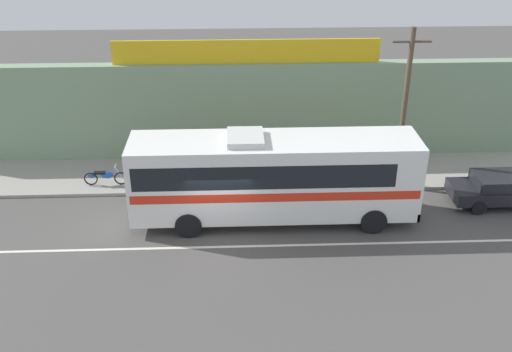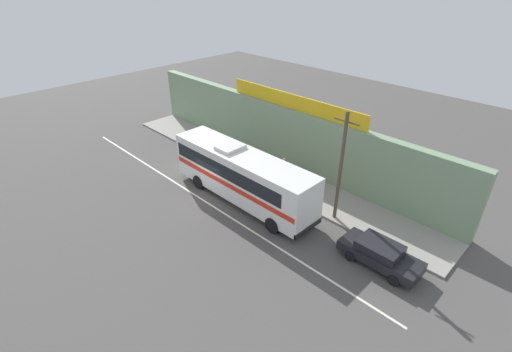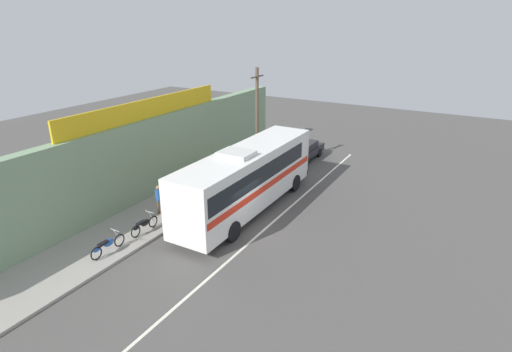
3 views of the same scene
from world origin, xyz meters
The scene contains 13 objects.
ground_plane centered at (0.00, 0.00, 0.00)m, with size 70.00×70.00×0.00m, color #4F4C49.
sidewalk_slab centered at (0.00, 5.20, 0.07)m, with size 30.00×3.60×0.14m, color gray.
storefront_facade centered at (0.00, 7.35, 2.40)m, with size 30.00×0.70×4.80m, color gray.
storefront_billboard centered at (1.27, 7.35, 5.35)m, with size 12.44×0.12×1.10m, color gold.
road_center_stripe centered at (0.00, -0.80, 0.00)m, with size 30.00×0.14×0.01m, color silver.
intercity_bus centered at (2.10, 1.18, 2.07)m, with size 11.36×2.62×3.78m.
parked_car centered at (11.97, 2.04, 0.74)m, with size 4.38×1.85×1.37m.
utility_pole centered at (7.90, 3.83, 3.82)m, with size 1.60×0.22×7.09m.
motorcycle_purple centered at (-2.93, 4.20, 0.57)m, with size 1.85×0.56×0.94m.
motorcycle_black centered at (-5.22, 4.25, 0.57)m, with size 1.97×0.56×0.94m.
pedestrian_near_shop centered at (2.32, 5.27, 1.13)m, with size 0.30×0.48×1.71m.
pedestrian_far_left centered at (4.47, 5.08, 1.06)m, with size 0.30×0.48×1.60m.
pedestrian_far_right centered at (-0.94, 4.95, 1.11)m, with size 0.30×0.48×1.67m.
Camera 2 is at (17.94, -13.36, 14.21)m, focal length 25.99 mm.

